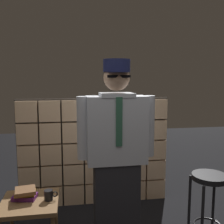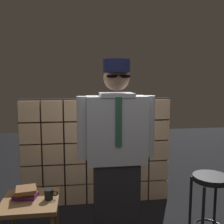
{
  "view_description": "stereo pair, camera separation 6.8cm",
  "coord_description": "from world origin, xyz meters",
  "px_view_note": "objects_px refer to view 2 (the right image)",
  "views": [
    {
      "loc": [
        -0.3,
        -1.97,
        1.67
      ],
      "look_at": [
        0.08,
        0.36,
        1.35
      ],
      "focal_mm": 41.56,
      "sensor_mm": 36.0,
      "label": 1
    },
    {
      "loc": [
        -0.23,
        -1.98,
        1.67
      ],
      "look_at": [
        0.08,
        0.36,
        1.35
      ],
      "focal_mm": 41.56,
      "sensor_mm": 36.0,
      "label": 2
    }
  ],
  "objects_px": {
    "bar_stool": "(210,194)",
    "standing_person": "(116,155)",
    "coffee_mug": "(49,194)",
    "book_stack": "(26,193)",
    "side_table": "(30,207)"
  },
  "relations": [
    {
      "from": "bar_stool",
      "to": "book_stack",
      "type": "relative_size",
      "value": 3.16
    },
    {
      "from": "book_stack",
      "to": "coffee_mug",
      "type": "height_order",
      "value": "book_stack"
    },
    {
      "from": "standing_person",
      "to": "coffee_mug",
      "type": "height_order",
      "value": "standing_person"
    },
    {
      "from": "side_table",
      "to": "book_stack",
      "type": "distance_m",
      "value": 0.14
    },
    {
      "from": "bar_stool",
      "to": "standing_person",
      "type": "bearing_deg",
      "value": 173.59
    },
    {
      "from": "standing_person",
      "to": "book_stack",
      "type": "height_order",
      "value": "standing_person"
    },
    {
      "from": "standing_person",
      "to": "coffee_mug",
      "type": "xyz_separation_m",
      "value": [
        -0.63,
        0.05,
        -0.37
      ]
    },
    {
      "from": "side_table",
      "to": "book_stack",
      "type": "height_order",
      "value": "book_stack"
    },
    {
      "from": "coffee_mug",
      "to": "bar_stool",
      "type": "bearing_deg",
      "value": -5.45
    },
    {
      "from": "bar_stool",
      "to": "book_stack",
      "type": "xyz_separation_m",
      "value": [
        -1.75,
        0.2,
        0.03
      ]
    },
    {
      "from": "standing_person",
      "to": "bar_stool",
      "type": "distance_m",
      "value": 0.99
    },
    {
      "from": "book_stack",
      "to": "side_table",
      "type": "bearing_deg",
      "value": -46.92
    },
    {
      "from": "side_table",
      "to": "book_stack",
      "type": "xyz_separation_m",
      "value": [
        -0.05,
        0.05,
        0.12
      ]
    },
    {
      "from": "coffee_mug",
      "to": "standing_person",
      "type": "bearing_deg",
      "value": -4.08
    },
    {
      "from": "standing_person",
      "to": "bar_stool",
      "type": "height_order",
      "value": "standing_person"
    }
  ]
}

